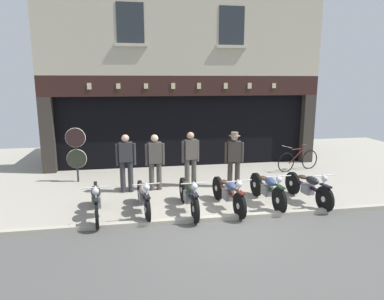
{
  "coord_description": "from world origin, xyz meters",
  "views": [
    {
      "loc": [
        -1.92,
        -7.14,
        3.14
      ],
      "look_at": [
        -0.21,
        2.61,
        1.14
      ],
      "focal_mm": 32.34,
      "sensor_mm": 36.0,
      "label": 1
    }
  ],
  "objects_px": {
    "salesman_right": "(190,156)",
    "assistant_far_right": "(234,157)",
    "shopkeeper_center": "(155,160)",
    "tyre_sign_pole": "(76,149)",
    "motorcycle_center": "(228,193)",
    "leaning_bicycle": "(298,160)",
    "advert_board_far": "(264,119)",
    "motorcycle_far_left": "(96,200)",
    "motorcycle_center_left": "(189,195)",
    "salesman_left": "(126,160)",
    "motorcycle_left": "(144,196)",
    "motorcycle_right": "(308,187)",
    "advert_board_near": "(234,121)",
    "motorcycle_center_right": "(267,188)"
  },
  "relations": [
    {
      "from": "assistant_far_right",
      "to": "tyre_sign_pole",
      "type": "relative_size",
      "value": 0.97
    },
    {
      "from": "tyre_sign_pole",
      "to": "motorcycle_center_right",
      "type": "bearing_deg",
      "value": -29.98
    },
    {
      "from": "salesman_left",
      "to": "assistant_far_right",
      "type": "relative_size",
      "value": 1.0
    },
    {
      "from": "salesman_right",
      "to": "leaning_bicycle",
      "type": "xyz_separation_m",
      "value": [
        4.08,
        1.17,
        -0.54
      ]
    },
    {
      "from": "motorcycle_center",
      "to": "salesman_left",
      "type": "distance_m",
      "value": 3.11
    },
    {
      "from": "tyre_sign_pole",
      "to": "advert_board_near",
      "type": "xyz_separation_m",
      "value": [
        5.55,
        1.58,
        0.58
      ]
    },
    {
      "from": "motorcycle_center_left",
      "to": "tyre_sign_pole",
      "type": "xyz_separation_m",
      "value": [
        -3.03,
        3.1,
        0.63
      ]
    },
    {
      "from": "motorcycle_left",
      "to": "motorcycle_center",
      "type": "bearing_deg",
      "value": 171.22
    },
    {
      "from": "shopkeeper_center",
      "to": "advert_board_near",
      "type": "xyz_separation_m",
      "value": [
        3.2,
        2.81,
        0.72
      ]
    },
    {
      "from": "motorcycle_center_left",
      "to": "advert_board_far",
      "type": "distance_m",
      "value": 6.1
    },
    {
      "from": "motorcycle_center",
      "to": "motorcycle_right",
      "type": "xyz_separation_m",
      "value": [
        2.17,
        0.08,
        0.0
      ]
    },
    {
      "from": "motorcycle_center_left",
      "to": "leaning_bicycle",
      "type": "height_order",
      "value": "leaning_bicycle"
    },
    {
      "from": "advert_board_far",
      "to": "motorcycle_far_left",
      "type": "bearing_deg",
      "value": -141.78
    },
    {
      "from": "motorcycle_center",
      "to": "advert_board_near",
      "type": "bearing_deg",
      "value": -115.03
    },
    {
      "from": "motorcycle_center_left",
      "to": "salesman_right",
      "type": "relative_size",
      "value": 1.24
    },
    {
      "from": "advert_board_far",
      "to": "leaning_bicycle",
      "type": "bearing_deg",
      "value": -62.25
    },
    {
      "from": "motorcycle_left",
      "to": "shopkeeper_center",
      "type": "height_order",
      "value": "shopkeeper_center"
    },
    {
      "from": "motorcycle_left",
      "to": "advert_board_near",
      "type": "xyz_separation_m",
      "value": [
        3.61,
        4.54,
        1.22
      ]
    },
    {
      "from": "motorcycle_center",
      "to": "advert_board_near",
      "type": "relative_size",
      "value": 1.85
    },
    {
      "from": "shopkeeper_center",
      "to": "tyre_sign_pole",
      "type": "height_order",
      "value": "tyre_sign_pole"
    },
    {
      "from": "motorcycle_center_left",
      "to": "motorcycle_center_right",
      "type": "bearing_deg",
      "value": -178.15
    },
    {
      "from": "motorcycle_left",
      "to": "assistant_far_right",
      "type": "xyz_separation_m",
      "value": [
        2.73,
        1.61,
        0.51
      ]
    },
    {
      "from": "salesman_right",
      "to": "leaning_bicycle",
      "type": "relative_size",
      "value": 0.96
    },
    {
      "from": "salesman_right",
      "to": "advert_board_far",
      "type": "relative_size",
      "value": 1.68
    },
    {
      "from": "motorcycle_center",
      "to": "motorcycle_center_right",
      "type": "relative_size",
      "value": 1.02
    },
    {
      "from": "motorcycle_far_left",
      "to": "salesman_left",
      "type": "xyz_separation_m",
      "value": [
        0.68,
        1.76,
        0.5
      ]
    },
    {
      "from": "shopkeeper_center",
      "to": "advert_board_far",
      "type": "relative_size",
      "value": 1.66
    },
    {
      "from": "motorcycle_left",
      "to": "assistant_far_right",
      "type": "distance_m",
      "value": 3.21
    },
    {
      "from": "motorcycle_center",
      "to": "leaning_bicycle",
      "type": "xyz_separation_m",
      "value": [
        3.48,
        3.22,
        -0.04
      ]
    },
    {
      "from": "motorcycle_center",
      "to": "shopkeeper_center",
      "type": "bearing_deg",
      "value": -54.76
    },
    {
      "from": "motorcycle_left",
      "to": "motorcycle_center_right",
      "type": "height_order",
      "value": "motorcycle_center_right"
    },
    {
      "from": "motorcycle_far_left",
      "to": "leaning_bicycle",
      "type": "xyz_separation_m",
      "value": [
        6.65,
        3.19,
        -0.05
      ]
    },
    {
      "from": "shopkeeper_center",
      "to": "motorcycle_right",
      "type": "bearing_deg",
      "value": 150.11
    },
    {
      "from": "salesman_left",
      "to": "assistant_far_right",
      "type": "distance_m",
      "value": 3.14
    },
    {
      "from": "motorcycle_far_left",
      "to": "motorcycle_right",
      "type": "relative_size",
      "value": 1.01
    },
    {
      "from": "motorcycle_center_right",
      "to": "advert_board_far",
      "type": "height_order",
      "value": "advert_board_far"
    },
    {
      "from": "advert_board_near",
      "to": "leaning_bicycle",
      "type": "bearing_deg",
      "value": -36.66
    },
    {
      "from": "motorcycle_right",
      "to": "advert_board_far",
      "type": "relative_size",
      "value": 2.05
    },
    {
      "from": "motorcycle_center",
      "to": "salesman_right",
      "type": "height_order",
      "value": "salesman_right"
    },
    {
      "from": "tyre_sign_pole",
      "to": "leaning_bicycle",
      "type": "xyz_separation_m",
      "value": [
        7.5,
        0.13,
        -0.68
      ]
    },
    {
      "from": "motorcycle_far_left",
      "to": "leaning_bicycle",
      "type": "distance_m",
      "value": 7.37
    },
    {
      "from": "motorcycle_right",
      "to": "tyre_sign_pole",
      "type": "distance_m",
      "value": 6.91
    },
    {
      "from": "tyre_sign_pole",
      "to": "advert_board_near",
      "type": "relative_size",
      "value": 1.57
    },
    {
      "from": "tyre_sign_pole",
      "to": "advert_board_far",
      "type": "relative_size",
      "value": 1.75
    },
    {
      "from": "advert_board_far",
      "to": "motorcycle_left",
      "type": "bearing_deg",
      "value": -136.5
    },
    {
      "from": "salesman_left",
      "to": "motorcycle_left",
      "type": "bearing_deg",
      "value": 102.56
    },
    {
      "from": "motorcycle_center",
      "to": "motorcycle_left",
      "type": "bearing_deg",
      "value": -10.1
    },
    {
      "from": "shopkeeper_center",
      "to": "leaning_bicycle",
      "type": "bearing_deg",
      "value": -170.33
    },
    {
      "from": "shopkeeper_center",
      "to": "advert_board_near",
      "type": "height_order",
      "value": "advert_board_near"
    },
    {
      "from": "salesman_right",
      "to": "assistant_far_right",
      "type": "bearing_deg",
      "value": 153.41
    }
  ]
}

